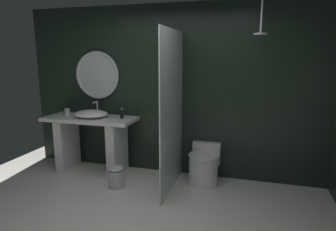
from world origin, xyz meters
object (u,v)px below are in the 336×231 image
object	(u,v)px
round_wall_mirror	(97,75)
waste_bin	(116,176)
rain_shower_head	(261,29)
tumbler_cup	(67,112)
toilet	(204,166)
vessel_sink	(91,114)
soap_dispenser	(122,114)

from	to	relation	value
round_wall_mirror	waste_bin	bearing A→B (deg)	-48.68
rain_shower_head	waste_bin	bearing A→B (deg)	-169.63
tumbler_cup	toilet	size ratio (longest dim) A/B	0.18
rain_shower_head	waste_bin	xyz separation A→B (m)	(-1.84, -0.34, -2.00)
toilet	rain_shower_head	bearing A→B (deg)	-14.52
round_wall_mirror	rain_shower_head	world-z (taller)	rain_shower_head
vessel_sink	tumbler_cup	bearing A→B (deg)	172.06
round_wall_mirror	tumbler_cup	bearing A→B (deg)	-153.33
round_wall_mirror	waste_bin	size ratio (longest dim) A/B	2.42
vessel_sink	rain_shower_head	distance (m)	2.74
vessel_sink	toilet	size ratio (longest dim) A/B	0.90
round_wall_mirror	toilet	xyz separation A→B (m)	(1.81, -0.22, -1.27)
soap_dispenser	tumbler_cup	bearing A→B (deg)	179.53
vessel_sink	soap_dispenser	size ratio (longest dim) A/B	3.24
rain_shower_head	toilet	size ratio (longest dim) A/B	0.69
vessel_sink	rain_shower_head	world-z (taller)	rain_shower_head
vessel_sink	round_wall_mirror	xyz separation A→B (m)	(-0.03, 0.29, 0.58)
tumbler_cup	toilet	bearing A→B (deg)	0.16
waste_bin	round_wall_mirror	bearing A→B (deg)	131.32
vessel_sink	toilet	xyz separation A→B (m)	(1.78, 0.07, -0.69)
vessel_sink	waste_bin	world-z (taller)	vessel_sink
rain_shower_head	toilet	xyz separation A→B (m)	(-0.68, 0.17, -1.90)
soap_dispenser	waste_bin	bearing A→B (deg)	-76.76
vessel_sink	soap_dispenser	world-z (taller)	vessel_sink
tumbler_cup	rain_shower_head	bearing A→B (deg)	-3.28
soap_dispenser	rain_shower_head	bearing A→B (deg)	-4.68
vessel_sink	toilet	distance (m)	1.91
rain_shower_head	waste_bin	world-z (taller)	rain_shower_head
soap_dispenser	rain_shower_head	distance (m)	2.30
vessel_sink	round_wall_mirror	size ratio (longest dim) A/B	0.69
rain_shower_head	toilet	bearing A→B (deg)	165.48
tumbler_cup	soap_dispenser	xyz separation A→B (m)	(0.98, -0.01, 0.02)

